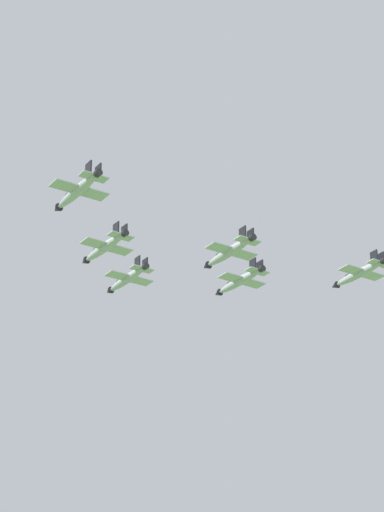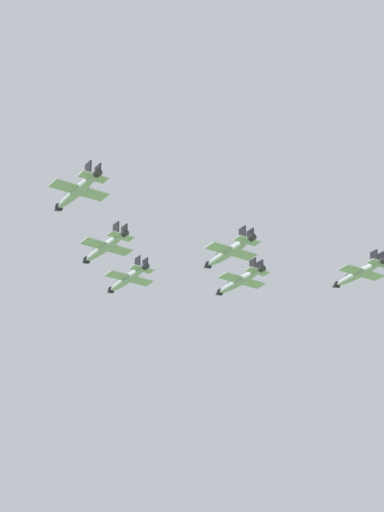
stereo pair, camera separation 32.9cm
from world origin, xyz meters
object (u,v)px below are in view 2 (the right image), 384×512
Objects in this scene: jet_left_wingman at (105,247)px; jet_right_wingman at (240,281)px; jet_right_outer at (359,273)px; jet_lead at (127,279)px; jet_slot_rear at (229,252)px; jet_left_outer at (77,191)px.

jet_left_wingman is 33.03m from jet_right_wingman.
jet_lead is at bearing 40.34° from jet_right_outer.
jet_left_wingman reaches higher than jet_slot_rear.
jet_lead reaches higher than jet_right_wingman.
jet_right_wingman is at bearing -40.07° from jet_slot_rear.
jet_right_wingman is at bearing -90.80° from jet_left_wingman.
jet_right_wingman reaches higher than jet_left_outer.
jet_left_wingman is 25.51m from jet_left_outer.
jet_right_wingman reaches higher than jet_left_wingman.
jet_right_wingman is (14.88, 29.48, 0.69)m from jet_left_wingman.
jet_lead reaches higher than jet_slot_rear.
jet_lead is 51.27m from jet_left_outer.
jet_left_wingman is at bearing 140.28° from jet_lead.
jet_lead is 1.05× the size of jet_right_outer.
jet_right_outer reaches higher than jet_left_outer.
jet_left_wingman is 1.03× the size of jet_slot_rear.
jet_slot_rear is (-14.88, -29.48, -3.70)m from jet_right_outer.
jet_lead is at bearing 39.45° from jet_right_wingman.
jet_slot_rear is at bearing -88.93° from jet_left_outer.
jet_lead reaches higher than jet_right_outer.
jet_right_wingman is 26.00m from jet_slot_rear.
jet_right_wingman is 53.24m from jet_left_outer.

